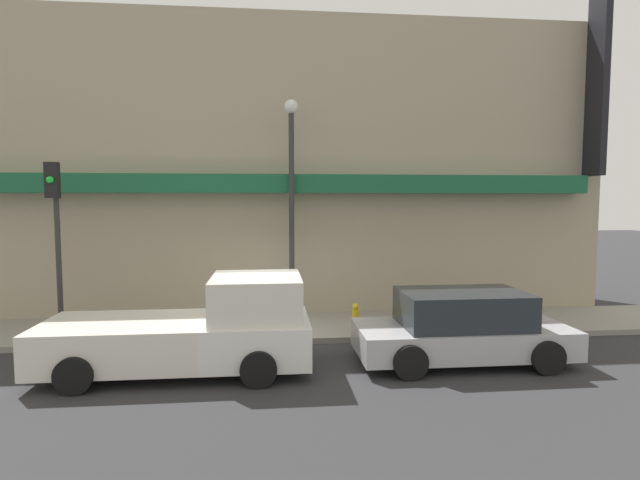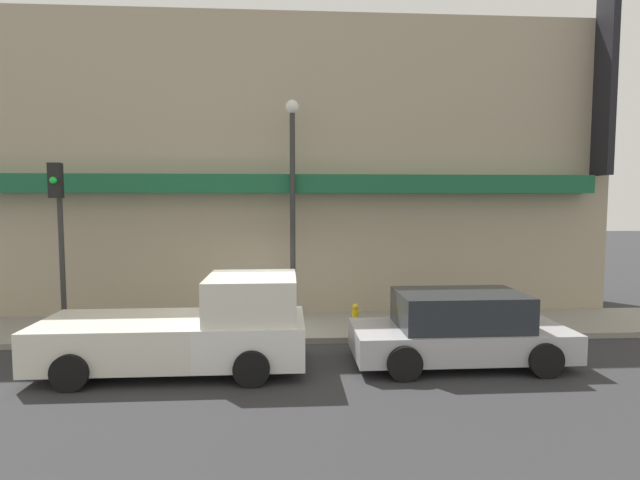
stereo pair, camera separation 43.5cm
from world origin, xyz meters
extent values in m
plane|color=#2D2D30|center=(0.00, 0.00, 0.00)|extent=(80.00, 80.00, 0.00)
cube|color=gray|center=(0.00, 1.33, 0.07)|extent=(36.00, 2.66, 0.14)
cube|color=tan|center=(0.00, 4.16, 4.23)|extent=(19.80, 3.00, 8.46)
cube|color=#195B38|center=(0.00, 2.36, 3.77)|extent=(18.22, 0.60, 0.50)
cube|color=black|center=(9.40, 2.26, 6.91)|extent=(0.20, 0.80, 5.76)
cube|color=white|center=(-0.13, -1.55, 0.62)|extent=(2.03, 2.01, 0.80)
cube|color=silver|center=(-0.13, -1.55, 1.43)|extent=(1.73, 1.84, 0.83)
cube|color=silver|center=(-2.67, -1.55, 0.62)|extent=(3.05, 2.01, 0.80)
cylinder|color=black|center=(-0.08, -0.54, 0.33)|extent=(0.66, 0.22, 0.66)
cylinder|color=black|center=(-0.08, -2.55, 0.33)|extent=(0.66, 0.22, 0.66)
cylinder|color=black|center=(-3.23, -0.54, 0.33)|extent=(0.66, 0.22, 0.66)
cylinder|color=black|center=(-3.23, -2.55, 0.33)|extent=(0.66, 0.22, 0.66)
cube|color=#ADADB2|center=(4.06, -1.55, 0.48)|extent=(4.34, 1.81, 0.57)
cube|color=#23282D|center=(4.06, -1.55, 1.12)|extent=(2.52, 1.63, 0.71)
cylinder|color=black|center=(5.40, -0.64, 0.33)|extent=(0.66, 0.22, 0.66)
cylinder|color=black|center=(5.40, -2.45, 0.33)|extent=(0.66, 0.22, 0.66)
cylinder|color=black|center=(2.71, -0.64, 0.33)|extent=(0.66, 0.22, 0.66)
cylinder|color=black|center=(2.71, -2.45, 0.33)|extent=(0.66, 0.22, 0.66)
cylinder|color=yellow|center=(2.25, 0.84, 0.38)|extent=(0.17, 0.17, 0.48)
sphere|color=yellow|center=(2.25, 0.84, 0.68)|extent=(0.16, 0.16, 0.16)
cylinder|color=#2D2D2D|center=(0.72, 1.87, 2.86)|extent=(0.14, 0.14, 5.43)
sphere|color=silver|center=(0.72, 1.87, 5.75)|extent=(0.36, 0.36, 0.36)
cylinder|color=#2D2D2D|center=(-4.71, 0.67, 2.16)|extent=(0.12, 0.12, 4.04)
cube|color=black|center=(-4.71, 0.51, 3.78)|extent=(0.28, 0.20, 0.80)
sphere|color=green|center=(-4.71, 0.39, 3.78)|extent=(0.16, 0.16, 0.16)
camera|label=1|loc=(0.13, -11.28, 3.34)|focal=28.00mm
camera|label=2|loc=(0.56, -11.31, 3.34)|focal=28.00mm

